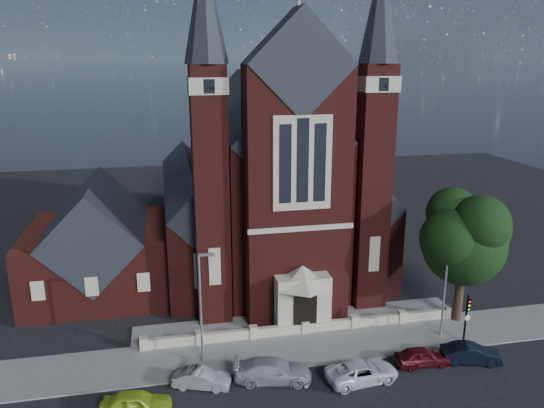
{
  "coord_description": "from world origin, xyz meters",
  "views": [
    {
      "loc": [
        -9.93,
        -28.71,
        20.5
      ],
      "look_at": [
        -1.42,
        12.0,
        8.91
      ],
      "focal_mm": 35.0,
      "sensor_mm": 36.0,
      "label": 1
    }
  ],
  "objects_px": {
    "car_dark_red": "(422,357)",
    "car_navy": "(471,354)",
    "car_lime_van": "(136,403)",
    "car_silver_b": "(273,371)",
    "church": "(264,182)",
    "car_white_suv": "(362,372)",
    "street_lamp_right": "(447,280)",
    "street_lamp_left": "(202,302)",
    "traffic_signal": "(467,314)",
    "car_silver_a": "(202,379)",
    "street_tree": "(468,240)",
    "parish_hall": "(99,248)"
  },
  "relations": [
    {
      "from": "car_dark_red",
      "to": "car_navy",
      "type": "xyz_separation_m",
      "value": [
        3.47,
        -0.39,
        0.02
      ]
    },
    {
      "from": "car_dark_red",
      "to": "car_navy",
      "type": "bearing_deg",
      "value": -94.4
    },
    {
      "from": "car_lime_van",
      "to": "car_silver_b",
      "type": "xyz_separation_m",
      "value": [
        8.6,
        1.57,
        0.03
      ]
    },
    {
      "from": "church",
      "to": "car_lime_van",
      "type": "distance_m",
      "value": 27.57
    },
    {
      "from": "car_white_suv",
      "to": "car_navy",
      "type": "xyz_separation_m",
      "value": [
        8.19,
        0.49,
        0.0
      ]
    },
    {
      "from": "car_lime_van",
      "to": "street_lamp_right",
      "type": "bearing_deg",
      "value": -71.53
    },
    {
      "from": "street_lamp_left",
      "to": "car_navy",
      "type": "xyz_separation_m",
      "value": [
        18.14,
        -3.72,
        -3.93
      ]
    },
    {
      "from": "traffic_signal",
      "to": "car_silver_a",
      "type": "distance_m",
      "value": 19.41
    },
    {
      "from": "street_tree",
      "to": "car_white_suv",
      "type": "xyz_separation_m",
      "value": [
        -10.56,
        -5.92,
        -6.29
      ]
    },
    {
      "from": "car_white_suv",
      "to": "street_lamp_right",
      "type": "bearing_deg",
      "value": -68.69
    },
    {
      "from": "car_lime_van",
      "to": "car_white_suv",
      "type": "distance_m",
      "value": 14.3
    },
    {
      "from": "parish_hall",
      "to": "street_tree",
      "type": "distance_m",
      "value": 31.27
    },
    {
      "from": "car_lime_van",
      "to": "car_dark_red",
      "type": "distance_m",
      "value": 19.06
    },
    {
      "from": "street_tree",
      "to": "car_navy",
      "type": "xyz_separation_m",
      "value": [
        -2.37,
        -5.42,
        -6.29
      ]
    },
    {
      "from": "car_dark_red",
      "to": "car_lime_van",
      "type": "bearing_deg",
      "value": 95.86
    },
    {
      "from": "street_tree",
      "to": "traffic_signal",
      "type": "xyz_separation_m",
      "value": [
        -1.6,
        -3.28,
        -4.38
      ]
    },
    {
      "from": "street_tree",
      "to": "street_lamp_left",
      "type": "bearing_deg",
      "value": -175.24
    },
    {
      "from": "traffic_signal",
      "to": "car_white_suv",
      "type": "distance_m",
      "value": 9.53
    },
    {
      "from": "street_lamp_right",
      "to": "car_white_suv",
      "type": "height_order",
      "value": "street_lamp_right"
    },
    {
      "from": "car_dark_red",
      "to": "street_lamp_left",
      "type": "bearing_deg",
      "value": 79.29
    },
    {
      "from": "car_white_suv",
      "to": "car_dark_red",
      "type": "height_order",
      "value": "car_white_suv"
    },
    {
      "from": "street_lamp_left",
      "to": "car_white_suv",
      "type": "distance_m",
      "value": 11.49
    },
    {
      "from": "car_navy",
      "to": "church",
      "type": "bearing_deg",
      "value": 39.4
    },
    {
      "from": "traffic_signal",
      "to": "church",
      "type": "bearing_deg",
      "value": 118.2
    },
    {
      "from": "parish_hall",
      "to": "traffic_signal",
      "type": "distance_m",
      "value": 31.2
    },
    {
      "from": "car_lime_van",
      "to": "traffic_signal",
      "type": "bearing_deg",
      "value": -75.75
    },
    {
      "from": "car_dark_red",
      "to": "car_navy",
      "type": "distance_m",
      "value": 3.49
    },
    {
      "from": "car_silver_a",
      "to": "car_white_suv",
      "type": "height_order",
      "value": "car_white_suv"
    },
    {
      "from": "street_lamp_left",
      "to": "traffic_signal",
      "type": "height_order",
      "value": "street_lamp_left"
    },
    {
      "from": "street_tree",
      "to": "car_silver_a",
      "type": "distance_m",
      "value": 22.27
    },
    {
      "from": "car_navy",
      "to": "car_silver_b",
      "type": "bearing_deg",
      "value": 102.22
    },
    {
      "from": "car_lime_van",
      "to": "car_navy",
      "type": "distance_m",
      "value": 22.5
    },
    {
      "from": "street_tree",
      "to": "car_navy",
      "type": "distance_m",
      "value": 8.64
    },
    {
      "from": "car_dark_red",
      "to": "car_white_suv",
      "type": "bearing_deg",
      "value": 102.67
    },
    {
      "from": "traffic_signal",
      "to": "car_silver_b",
      "type": "height_order",
      "value": "traffic_signal"
    },
    {
      "from": "street_tree",
      "to": "car_silver_a",
      "type": "xyz_separation_m",
      "value": [
        -20.87,
        -4.46,
        -6.35
      ]
    },
    {
      "from": "street_lamp_right",
      "to": "car_silver_a",
      "type": "distance_m",
      "value": 19.0
    },
    {
      "from": "church",
      "to": "traffic_signal",
      "type": "distance_m",
      "value": 23.94
    },
    {
      "from": "church",
      "to": "parish_hall",
      "type": "bearing_deg",
      "value": -162.84
    },
    {
      "from": "parish_hall",
      "to": "car_silver_b",
      "type": "bearing_deg",
      "value": -54.05
    },
    {
      "from": "street_lamp_right",
      "to": "car_dark_red",
      "type": "height_order",
      "value": "street_lamp_right"
    },
    {
      "from": "street_lamp_right",
      "to": "car_navy",
      "type": "bearing_deg",
      "value": -87.89
    },
    {
      "from": "traffic_signal",
      "to": "car_dark_red",
      "type": "height_order",
      "value": "traffic_signal"
    },
    {
      "from": "street_tree",
      "to": "car_white_suv",
      "type": "bearing_deg",
      "value": -150.74
    },
    {
      "from": "street_lamp_right",
      "to": "car_white_suv",
      "type": "xyz_separation_m",
      "value": [
        -8.05,
        -4.21,
        -3.93
      ]
    },
    {
      "from": "traffic_signal",
      "to": "car_white_suv",
      "type": "bearing_deg",
      "value": -163.63
    },
    {
      "from": "car_navy",
      "to": "traffic_signal",
      "type": "bearing_deg",
      "value": -4.75
    },
    {
      "from": "street_lamp_right",
      "to": "traffic_signal",
      "type": "height_order",
      "value": "street_lamp_right"
    },
    {
      "from": "car_lime_van",
      "to": "car_silver_a",
      "type": "xyz_separation_m",
      "value": [
        3.98,
        1.84,
        -0.1
      ]
    },
    {
      "from": "car_navy",
      "to": "street_lamp_left",
      "type": "bearing_deg",
      "value": 93.52
    }
  ]
}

